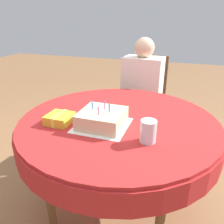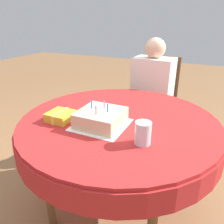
% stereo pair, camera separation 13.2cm
% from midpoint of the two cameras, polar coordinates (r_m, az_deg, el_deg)
% --- Properties ---
extents(ground_plane, '(12.00, 12.00, 0.00)m').
position_cam_midpoint_polar(ground_plane, '(1.80, -0.89, -23.18)').
color(ground_plane, '#8C603D').
extents(dining_table, '(1.24, 1.24, 0.73)m').
position_cam_midpoint_polar(dining_table, '(1.40, -1.05, -4.79)').
color(dining_table, '#B22323').
rests_on(dining_table, ground_plane).
extents(chair, '(0.48, 0.48, 0.95)m').
position_cam_midpoint_polar(chair, '(2.32, 6.60, 3.17)').
color(chair, '#4C331E').
rests_on(chair, ground_plane).
extents(person, '(0.39, 0.36, 1.14)m').
position_cam_midpoint_polar(person, '(2.17, 6.03, 6.78)').
color(person, '#DBB293').
rests_on(person, ground_plane).
extents(napkin, '(0.30, 0.30, 0.00)m').
position_cam_midpoint_polar(napkin, '(1.28, -5.52, -3.53)').
color(napkin, white).
rests_on(napkin, dining_table).
extents(birthday_cake, '(0.25, 0.25, 0.14)m').
position_cam_midpoint_polar(birthday_cake, '(1.26, -5.60, -1.70)').
color(birthday_cake, beige).
rests_on(birthday_cake, dining_table).
extents(drinking_glass, '(0.08, 0.08, 0.12)m').
position_cam_midpoint_polar(drinking_glass, '(1.09, 6.06, -5.12)').
color(drinking_glass, silver).
rests_on(drinking_glass, dining_table).
extents(gift_box, '(0.14, 0.15, 0.06)m').
position_cam_midpoint_polar(gift_box, '(1.34, -16.28, -1.72)').
color(gift_box, gold).
rests_on(gift_box, dining_table).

